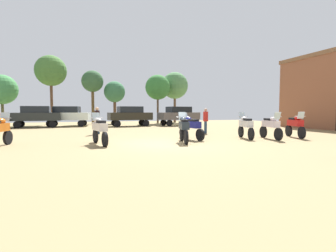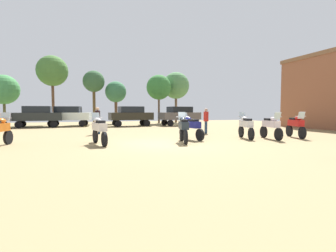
{
  "view_description": "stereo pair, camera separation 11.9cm",
  "coord_description": "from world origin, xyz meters",
  "px_view_note": "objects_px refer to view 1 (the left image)",
  "views": [
    {
      "loc": [
        -3.63,
        -11.46,
        1.6
      ],
      "look_at": [
        0.91,
        2.29,
        0.71
      ],
      "focal_mm": 26.96,
      "sensor_mm": 36.0,
      "label": 1
    },
    {
      "loc": [
        -3.51,
        -11.49,
        1.6
      ],
      "look_at": [
        0.91,
        2.29,
        0.71
      ],
      "focal_mm": 26.96,
      "sensor_mm": 36.0,
      "label": 2
    }
  ],
  "objects_px": {
    "car_4": "(36,115)",
    "person_2": "(97,118)",
    "motorcycle_1": "(246,126)",
    "tree_3": "(175,86)",
    "tree_1": "(2,90)",
    "motorcycle_2": "(295,125)",
    "car_2": "(179,114)",
    "motorcycle_7": "(271,126)",
    "tree_5": "(158,87)",
    "motorcycle_6": "(191,126)",
    "tree_6": "(115,92)",
    "motorcycle_3": "(100,129)",
    "person_3": "(206,119)",
    "tree_8": "(92,82)",
    "car_5": "(130,115)",
    "tree_4": "(51,71)",
    "car_3": "(67,115)",
    "motorcycle_4": "(184,128)"
  },
  "relations": [
    {
      "from": "tree_6",
      "to": "tree_8",
      "type": "xyz_separation_m",
      "value": [
        -2.59,
        -0.37,
        1.12
      ]
    },
    {
      "from": "motorcycle_2",
      "to": "car_4",
      "type": "xyz_separation_m",
      "value": [
        -16.06,
        14.75,
        0.43
      ]
    },
    {
      "from": "car_4",
      "to": "person_2",
      "type": "bearing_deg",
      "value": -150.55
    },
    {
      "from": "tree_4",
      "to": "tree_8",
      "type": "xyz_separation_m",
      "value": [
        4.49,
        -0.27,
        -1.09
      ]
    },
    {
      "from": "tree_4",
      "to": "tree_5",
      "type": "xyz_separation_m",
      "value": [
        12.23,
        -1.18,
        -1.59
      ]
    },
    {
      "from": "tree_1",
      "to": "tree_8",
      "type": "bearing_deg",
      "value": -0.74
    },
    {
      "from": "tree_3",
      "to": "tree_4",
      "type": "xyz_separation_m",
      "value": [
        -14.98,
        -0.18,
        1.17
      ]
    },
    {
      "from": "motorcycle_6",
      "to": "tree_5",
      "type": "bearing_deg",
      "value": 68.9
    },
    {
      "from": "motorcycle_3",
      "to": "car_2",
      "type": "relative_size",
      "value": 0.49
    },
    {
      "from": "motorcycle_6",
      "to": "tree_8",
      "type": "relative_size",
      "value": 0.36
    },
    {
      "from": "tree_1",
      "to": "car_2",
      "type": "bearing_deg",
      "value": -19.13
    },
    {
      "from": "motorcycle_1",
      "to": "person_3",
      "type": "height_order",
      "value": "person_3"
    },
    {
      "from": "motorcycle_6",
      "to": "tree_5",
      "type": "height_order",
      "value": "tree_5"
    },
    {
      "from": "car_5",
      "to": "tree_5",
      "type": "height_order",
      "value": "tree_5"
    },
    {
      "from": "motorcycle_1",
      "to": "tree_3",
      "type": "height_order",
      "value": "tree_3"
    },
    {
      "from": "motorcycle_7",
      "to": "person_3",
      "type": "bearing_deg",
      "value": -56.76
    },
    {
      "from": "tree_6",
      "to": "tree_5",
      "type": "bearing_deg",
      "value": -13.99
    },
    {
      "from": "person_3",
      "to": "car_2",
      "type": "bearing_deg",
      "value": -0.49
    },
    {
      "from": "tree_5",
      "to": "motorcycle_3",
      "type": "bearing_deg",
      "value": -113.73
    },
    {
      "from": "motorcycle_2",
      "to": "car_2",
      "type": "height_order",
      "value": "car_2"
    },
    {
      "from": "motorcycle_2",
      "to": "tree_8",
      "type": "height_order",
      "value": "tree_8"
    },
    {
      "from": "motorcycle_1",
      "to": "car_2",
      "type": "distance_m",
      "value": 13.03
    },
    {
      "from": "tree_1",
      "to": "car_3",
      "type": "bearing_deg",
      "value": -31.98
    },
    {
      "from": "motorcycle_2",
      "to": "car_4",
      "type": "distance_m",
      "value": 21.81
    },
    {
      "from": "car_5",
      "to": "tree_3",
      "type": "xyz_separation_m",
      "value": [
        7.04,
        6.12,
        3.71
      ]
    },
    {
      "from": "car_5",
      "to": "tree_4",
      "type": "height_order",
      "value": "tree_4"
    },
    {
      "from": "person_2",
      "to": "motorcycle_3",
      "type": "bearing_deg",
      "value": 80.44
    },
    {
      "from": "motorcycle_6",
      "to": "motorcycle_4",
      "type": "bearing_deg",
      "value": -137.96
    },
    {
      "from": "car_2",
      "to": "tree_3",
      "type": "bearing_deg",
      "value": -24.46
    },
    {
      "from": "motorcycle_4",
      "to": "tree_5",
      "type": "bearing_deg",
      "value": 91.0
    },
    {
      "from": "motorcycle_2",
      "to": "tree_3",
      "type": "relative_size",
      "value": 0.31
    },
    {
      "from": "motorcycle_2",
      "to": "tree_4",
      "type": "distance_m",
      "value": 25.61
    },
    {
      "from": "person_3",
      "to": "tree_1",
      "type": "height_order",
      "value": "tree_1"
    },
    {
      "from": "tree_3",
      "to": "tree_8",
      "type": "bearing_deg",
      "value": -177.53
    },
    {
      "from": "motorcycle_7",
      "to": "tree_4",
      "type": "bearing_deg",
      "value": -46.57
    },
    {
      "from": "motorcycle_6",
      "to": "car_2",
      "type": "distance_m",
      "value": 13.07
    },
    {
      "from": "motorcycle_1",
      "to": "person_2",
      "type": "distance_m",
      "value": 9.51
    },
    {
      "from": "motorcycle_7",
      "to": "tree_5",
      "type": "bearing_deg",
      "value": -76.82
    },
    {
      "from": "motorcycle_2",
      "to": "motorcycle_3",
      "type": "distance_m",
      "value": 11.1
    },
    {
      "from": "car_3",
      "to": "tree_3",
      "type": "bearing_deg",
      "value": -61.21
    },
    {
      "from": "motorcycle_7",
      "to": "tree_4",
      "type": "height_order",
      "value": "tree_4"
    },
    {
      "from": "car_2",
      "to": "car_4",
      "type": "distance_m",
      "value": 13.9
    },
    {
      "from": "motorcycle_2",
      "to": "tree_1",
      "type": "xyz_separation_m",
      "value": [
        -20.13,
        19.7,
        3.09
      ]
    },
    {
      "from": "motorcycle_3",
      "to": "car_3",
      "type": "relative_size",
      "value": 0.49
    },
    {
      "from": "person_2",
      "to": "tree_1",
      "type": "xyz_separation_m",
      "value": [
        -9.18,
        13.9,
        2.76
      ]
    },
    {
      "from": "tree_3",
      "to": "tree_4",
      "type": "bearing_deg",
      "value": -179.29
    },
    {
      "from": "tree_6",
      "to": "motorcycle_3",
      "type": "bearing_deg",
      "value": -98.39
    },
    {
      "from": "car_4",
      "to": "tree_8",
      "type": "bearing_deg",
      "value": -47.73
    },
    {
      "from": "motorcycle_1",
      "to": "tree_8",
      "type": "xyz_separation_m",
      "value": [
        -7.73,
        19.09,
        4.22
      ]
    },
    {
      "from": "motorcycle_2",
      "to": "tree_6",
      "type": "distance_m",
      "value": 21.79
    }
  ]
}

